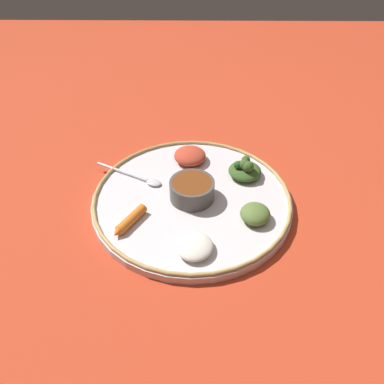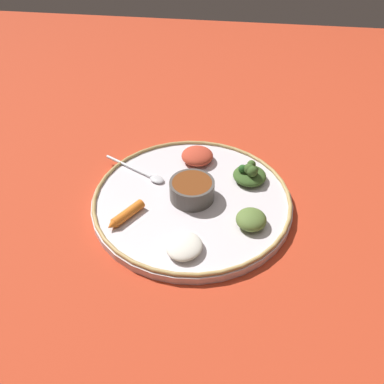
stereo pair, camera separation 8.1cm
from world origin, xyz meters
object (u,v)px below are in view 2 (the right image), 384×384
(greens_pile, at_px, (250,174))
(carrot_near_spoon, at_px, (126,215))
(center_bowl, at_px, (192,189))
(spoon, at_px, (143,173))

(greens_pile, relative_size, carrot_near_spoon, 0.92)
(center_bowl, height_order, carrot_near_spoon, center_bowl)
(spoon, relative_size, greens_pile, 1.97)
(center_bowl, distance_m, greens_pile, 0.14)
(center_bowl, relative_size, carrot_near_spoon, 1.08)
(center_bowl, distance_m, carrot_near_spoon, 0.14)
(carrot_near_spoon, bearing_deg, spoon, -90.09)
(carrot_near_spoon, bearing_deg, greens_pile, -146.75)
(center_bowl, xyz_separation_m, carrot_near_spoon, (0.12, 0.08, -0.01))
(spoon, height_order, greens_pile, greens_pile)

